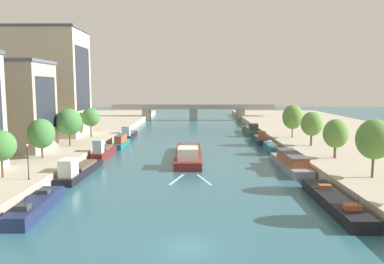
% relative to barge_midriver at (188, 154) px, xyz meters
% --- Properties ---
extents(ground_plane, '(400.00, 400.00, 0.00)m').
position_rel_barge_midriver_xyz_m(ground_plane, '(0.46, -35.25, -0.95)').
color(ground_plane, '#2D6070').
extents(quay_left, '(36.00, 170.00, 1.65)m').
position_rel_barge_midriver_xyz_m(quay_left, '(-34.35, 19.75, -0.12)').
color(quay_left, '#B2A893').
rests_on(quay_left, ground).
extents(quay_right, '(36.00, 170.00, 1.65)m').
position_rel_barge_midriver_xyz_m(quay_right, '(35.27, 19.75, -0.12)').
color(quay_right, '#B2A893').
rests_on(quay_right, ground).
extents(barge_midriver, '(4.42, 21.42, 3.08)m').
position_rel_barge_midriver_xyz_m(barge_midriver, '(0.00, 0.00, 0.00)').
color(barge_midriver, maroon).
rests_on(barge_midriver, ground).
extents(wake_behind_barge, '(5.60, 5.90, 0.03)m').
position_rel_barge_midriver_xyz_m(wake_behind_barge, '(0.50, -13.79, -0.93)').
color(wake_behind_barge, '#A0CCD6').
rests_on(wake_behind_barge, ground).
extents(moored_boat_left_downstream, '(2.60, 11.57, 2.40)m').
position_rel_barge_midriver_xyz_m(moored_boat_left_downstream, '(-14.38, -27.02, -0.27)').
color(moored_boat_left_downstream, '#1E284C').
rests_on(moored_boat_left_downstream, ground).
extents(moored_boat_left_midway, '(2.84, 14.25, 3.13)m').
position_rel_barge_midriver_xyz_m(moored_boat_left_midway, '(-14.76, -12.10, -0.05)').
color(moored_boat_left_midway, black).
rests_on(moored_boat_left_midway, ground).
extents(moored_boat_left_lone, '(2.10, 11.10, 3.52)m').
position_rel_barge_midriver_xyz_m(moored_boat_left_lone, '(-14.72, 1.90, 0.10)').
color(moored_boat_left_lone, maroon).
rests_on(moored_boat_left_lone, ground).
extents(moored_boat_left_second, '(1.93, 10.14, 2.51)m').
position_rel_barge_midriver_xyz_m(moored_boat_left_second, '(-13.94, 13.76, 0.09)').
color(moored_boat_left_second, '#23666B').
rests_on(moored_boat_left_second, ground).
extents(moored_boat_left_upstream, '(2.48, 12.48, 3.23)m').
position_rel_barge_midriver_xyz_m(moored_boat_left_upstream, '(-14.65, 26.48, -0.02)').
color(moored_boat_left_upstream, black).
rests_on(moored_boat_left_upstream, ground).
extents(moored_boat_right_upstream, '(2.77, 15.41, 2.30)m').
position_rel_barge_midriver_xyz_m(moored_boat_right_upstream, '(15.38, -25.25, -0.33)').
color(moored_boat_right_upstream, black).
rests_on(moored_boat_right_upstream, ground).
extents(moored_boat_right_near, '(3.17, 15.72, 2.50)m').
position_rel_barge_midriver_xyz_m(moored_boat_right_near, '(15.44, -6.84, 0.10)').
color(moored_boat_right_near, gray).
rests_on(moored_boat_right_near, ground).
extents(moored_boat_right_lone, '(2.02, 10.22, 2.35)m').
position_rel_barge_midriver_xyz_m(moored_boat_right_lone, '(15.67, 8.96, -0.29)').
color(moored_boat_right_lone, '#23666B').
rests_on(moored_boat_right_lone, ground).
extents(moored_boat_right_far, '(2.25, 10.43, 2.84)m').
position_rel_barge_midriver_xyz_m(moored_boat_right_far, '(15.20, 19.51, -0.11)').
color(moored_boat_right_far, '#1E284C').
rests_on(moored_boat_right_far, ground).
extents(moored_boat_right_midway, '(2.73, 14.91, 3.19)m').
position_rel_barge_midriver_xyz_m(moored_boat_right_midway, '(15.37, 33.93, 0.04)').
color(moored_boat_right_midway, '#235633').
rests_on(moored_boat_right_midway, ground).
extents(tree_left_far, '(3.46, 3.46, 5.57)m').
position_rel_barge_midriver_xyz_m(tree_left_far, '(-21.44, -19.47, 4.45)').
color(tree_left_far, brown).
rests_on(tree_left_far, quay_left).
extents(tree_left_nearest, '(3.90, 3.90, 5.85)m').
position_rel_barge_midriver_xyz_m(tree_left_nearest, '(-21.61, -7.30, 4.35)').
color(tree_left_nearest, brown).
rests_on(tree_left_nearest, quay_left).
extents(tree_left_third, '(4.53, 4.53, 6.70)m').
position_rel_barge_midriver_xyz_m(tree_left_third, '(-21.19, 3.95, 5.03)').
color(tree_left_third, brown).
rests_on(tree_left_third, quay_left).
extents(tree_left_end_of_row, '(3.77, 3.77, 6.10)m').
position_rel_barge_midriver_xyz_m(tree_left_end_of_row, '(-20.71, 16.21, 4.85)').
color(tree_left_end_of_row, brown).
rests_on(tree_left_end_of_row, quay_left).
extents(tree_right_end_of_row, '(4.14, 4.14, 6.87)m').
position_rel_barge_midriver_xyz_m(tree_right_end_of_row, '(21.90, -19.20, 5.22)').
color(tree_right_end_of_row, brown).
rests_on(tree_right_end_of_row, quay_right).
extents(tree_right_by_lamp, '(3.67, 3.67, 5.82)m').
position_rel_barge_midriver_xyz_m(tree_right_by_lamp, '(21.89, -7.09, 4.37)').
color(tree_right_by_lamp, brown).
rests_on(tree_right_by_lamp, quay_right).
extents(tree_right_second, '(3.83, 3.83, 6.10)m').
position_rel_barge_midriver_xyz_m(tree_right_second, '(21.97, 4.88, 4.63)').
color(tree_right_second, brown).
rests_on(tree_right_second, quay_right).
extents(tree_right_distant, '(4.18, 4.18, 6.84)m').
position_rel_barge_midriver_xyz_m(tree_right_distant, '(21.20, 15.36, 5.03)').
color(tree_right_distant, brown).
rests_on(tree_right_distant, quay_right).
extents(lamppost_left_bank, '(0.28, 0.28, 4.10)m').
position_rel_barge_midriver_xyz_m(lamppost_left_bank, '(-17.92, -20.49, 2.97)').
color(lamppost_left_bank, black).
rests_on(lamppost_left_bank, quay_left).
extents(building_left_middle, '(15.38, 10.39, 14.81)m').
position_rel_barge_midriver_xyz_m(building_left_middle, '(-30.75, -0.66, 8.12)').
color(building_left_middle, '#B2A38E').
rests_on(building_left_middle, quay_left).
extents(building_left_far_end, '(16.35, 12.66, 22.69)m').
position_rel_barge_midriver_xyz_m(building_left_far_end, '(-30.75, 18.80, 12.06)').
color(building_left_far_end, beige).
rests_on(building_left_far_end, quay_left).
extents(bridge_far, '(57.62, 4.40, 5.65)m').
position_rel_barge_midriver_xyz_m(bridge_far, '(0.46, 73.35, 2.61)').
color(bridge_far, gray).
rests_on(bridge_far, ground).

